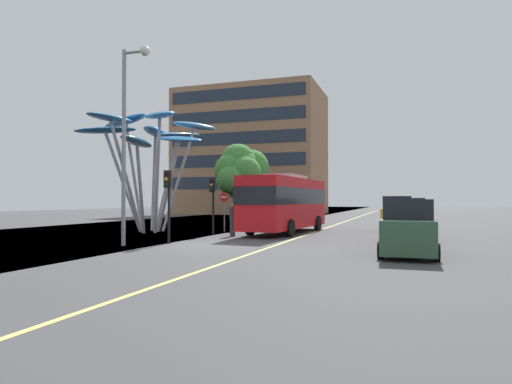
{
  "coord_description": "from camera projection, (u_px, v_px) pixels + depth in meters",
  "views": [
    {
      "loc": [
        8.49,
        -18.2,
        2.01
      ],
      "look_at": [
        -0.09,
        6.96,
        2.5
      ],
      "focal_mm": 31.26,
      "sensor_mm": 36.0,
      "label": 1
    }
  ],
  "objects": [
    {
      "name": "tree_pavement_far",
      "position": [
        245.0,
        172.0,
        42.7
      ],
      "size": [
        4.14,
        5.34,
        7.33
      ],
      "color": "brown",
      "rests_on": "ground"
    },
    {
      "name": "red_bus",
      "position": [
        286.0,
        201.0,
        27.34
      ],
      "size": [
        3.22,
        9.77,
        3.57
      ],
      "color": "red",
      "rests_on": "ground"
    },
    {
      "name": "traffic_light_kerb_far",
      "position": [
        213.0,
        194.0,
        25.71
      ],
      "size": [
        0.28,
        0.42,
        3.29
      ],
      "color": "black",
      "rests_on": "ground"
    },
    {
      "name": "tree_pavement_near",
      "position": [
        238.0,
        172.0,
        40.79
      ],
      "size": [
        4.4,
        4.68,
        6.67
      ],
      "color": "brown",
      "rests_on": "ground"
    },
    {
      "name": "car_side_street",
      "position": [
        406.0,
        213.0,
        33.99
      ],
      "size": [
        1.93,
        4.46,
        2.13
      ],
      "color": "gray",
      "rests_on": "ground"
    },
    {
      "name": "pedestrian",
      "position": [
        233.0,
        220.0,
        24.75
      ],
      "size": [
        0.34,
        0.34,
        1.81
      ],
      "color": "#2D3342",
      "rests_on": "ground"
    },
    {
      "name": "no_entry_sign",
      "position": [
        224.0,
        205.0,
        28.56
      ],
      "size": [
        0.6,
        0.12,
        2.5
      ],
      "color": "gray",
      "rests_on": "ground"
    },
    {
      "name": "leaf_sculpture",
      "position": [
        149.0,
        135.0,
        28.68
      ],
      "size": [
        8.55,
        9.78,
        7.99
      ],
      "color": "#9EA0A5",
      "rests_on": "ground"
    },
    {
      "name": "street_lamp",
      "position": [
        129.0,
        122.0,
        19.65
      ],
      "size": [
        1.36,
        0.44,
        8.77
      ],
      "color": "gray",
      "rests_on": "ground"
    },
    {
      "name": "car_parked_near",
      "position": [
        408.0,
        229.0,
        16.11
      ],
      "size": [
        1.98,
        4.21,
        2.04
      ],
      "color": "#2D5138",
      "rests_on": "ground"
    },
    {
      "name": "backdrop_building",
      "position": [
        252.0,
        153.0,
        66.64
      ],
      "size": [
        20.62,
        13.32,
        18.15
      ],
      "color": "#936B4C",
      "rests_on": "ground"
    },
    {
      "name": "traffic_light_kerb_near",
      "position": [
        168.0,
        190.0,
        20.54
      ],
      "size": [
        0.28,
        0.42,
        3.38
      ],
      "color": "black",
      "rests_on": "ground"
    },
    {
      "name": "car_parked_mid",
      "position": [
        407.0,
        221.0,
        21.59
      ],
      "size": [
        1.97,
        4.24,
        2.11
      ],
      "color": "maroon",
      "rests_on": "ground"
    },
    {
      "name": "traffic_light_island_mid",
      "position": [
        245.0,
        195.0,
        30.59
      ],
      "size": [
        0.28,
        0.42,
        3.29
      ],
      "color": "black",
      "rests_on": "ground"
    },
    {
      "name": "car_parked_far",
      "position": [
        397.0,
        216.0,
        27.59
      ],
      "size": [
        1.97,
        4.59,
        2.26
      ],
      "color": "gold",
      "rests_on": "ground"
    },
    {
      "name": "ground",
      "position": [
        195.0,
        246.0,
        20.13
      ],
      "size": [
        120.0,
        240.0,
        0.1
      ],
      "color": "#424244"
    }
  ]
}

